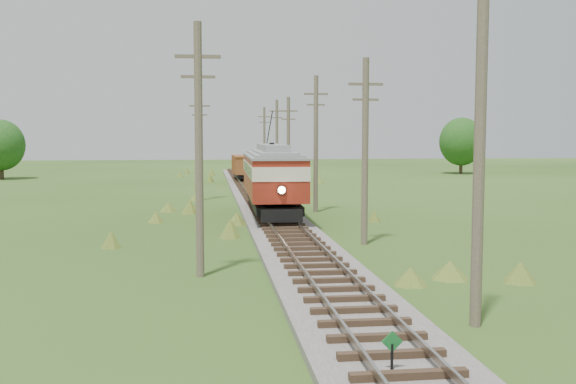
{
  "coord_description": "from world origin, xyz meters",
  "views": [
    {
      "loc": [
        -3.89,
        -10.88,
        5.01
      ],
      "look_at": [
        0.0,
        20.23,
        2.3
      ],
      "focal_mm": 40.0,
      "sensor_mm": 36.0,
      "label": 1
    }
  ],
  "objects": [
    {
      "name": "railbed_main",
      "position": [
        0.0,
        34.0,
        0.19
      ],
      "size": [
        3.6,
        96.0,
        0.57
      ],
      "color": "#605B54",
      "rests_on": "ground"
    },
    {
      "name": "switch_marker",
      "position": [
        -0.2,
        1.5,
        0.63
      ],
      "size": [
        0.45,
        0.06,
        1.08
      ],
      "color": "black",
      "rests_on": "ground"
    },
    {
      "name": "streetcar",
      "position": [
        -0.0,
        28.23,
        2.76
      ],
      "size": [
        3.33,
        13.19,
        6.0
      ],
      "rotation": [
        0.0,
        0.0,
        -0.02
      ],
      "color": "black",
      "rests_on": "ground"
    },
    {
      "name": "gondola",
      "position": [
        0.0,
        58.18,
        1.87
      ],
      "size": [
        2.5,
        7.31,
        2.41
      ],
      "rotation": [
        0.0,
        0.0,
        0.02
      ],
      "color": "black",
      "rests_on": "ground"
    },
    {
      "name": "gravel_pile",
      "position": [
        2.99,
        48.78,
        0.61
      ],
      "size": [
        3.59,
        3.81,
        1.31
      ],
      "color": "gray",
      "rests_on": "ground"
    },
    {
      "name": "utility_pole_r_1",
      "position": [
        3.1,
        5.0,
        4.4
      ],
      "size": [
        0.3,
        0.3,
        8.8
      ],
      "color": "brown",
      "rests_on": "ground"
    },
    {
      "name": "utility_pole_r_2",
      "position": [
        3.3,
        18.0,
        4.42
      ],
      "size": [
        1.6,
        0.3,
        8.6
      ],
      "color": "brown",
      "rests_on": "ground"
    },
    {
      "name": "utility_pole_r_3",
      "position": [
        3.2,
        31.0,
        4.63
      ],
      "size": [
        1.6,
        0.3,
        9.0
      ],
      "color": "brown",
      "rests_on": "ground"
    },
    {
      "name": "utility_pole_r_4",
      "position": [
        3.0,
        44.0,
        4.32
      ],
      "size": [
        1.6,
        0.3,
        8.4
      ],
      "color": "brown",
      "rests_on": "ground"
    },
    {
      "name": "utility_pole_r_5",
      "position": [
        3.4,
        57.0,
        4.58
      ],
      "size": [
        1.6,
        0.3,
        8.9
      ],
      "color": "brown",
      "rests_on": "ground"
    },
    {
      "name": "utility_pole_r_6",
      "position": [
        3.2,
        70.0,
        4.47
      ],
      "size": [
        1.6,
        0.3,
        8.7
      ],
      "color": "brown",
      "rests_on": "ground"
    },
    {
      "name": "utility_pole_l_a",
      "position": [
        -4.2,
        12.0,
        4.63
      ],
      "size": [
        1.6,
        0.3,
        9.0
      ],
      "color": "brown",
      "rests_on": "ground"
    },
    {
      "name": "utility_pole_l_b",
      "position": [
        -4.5,
        40.0,
        4.42
      ],
      "size": [
        1.6,
        0.3,
        8.6
      ],
      "color": "brown",
      "rests_on": "ground"
    },
    {
      "name": "tree_mid_a",
      "position": [
        -28.0,
        68.0,
        4.02
      ],
      "size": [
        5.46,
        5.46,
        7.03
      ],
      "color": "#38281C",
      "rests_on": "ground"
    },
    {
      "name": "tree_mid_b",
      "position": [
        30.0,
        72.0,
        4.33
      ],
      "size": [
        5.88,
        5.88,
        7.57
      ],
      "color": "#38281C",
      "rests_on": "ground"
    }
  ]
}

